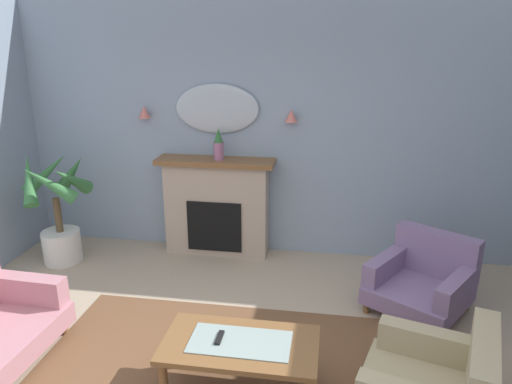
% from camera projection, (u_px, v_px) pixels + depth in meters
% --- Properties ---
extents(wall_back, '(6.98, 0.10, 2.94)m').
position_uv_depth(wall_back, '(277.00, 130.00, 5.47)').
color(wall_back, '#8C9EB2').
rests_on(wall_back, ground).
extents(fireplace, '(1.36, 0.36, 1.16)m').
position_uv_depth(fireplace, '(217.00, 208.00, 5.64)').
color(fireplace, tan).
rests_on(fireplace, ground).
extents(mantel_vase_centre, '(0.11, 0.11, 0.36)m').
position_uv_depth(mantel_vase_centre, '(219.00, 145.00, 5.38)').
color(mantel_vase_centre, '#9E6084').
rests_on(mantel_vase_centre, fireplace).
extents(wall_mirror, '(0.96, 0.06, 0.56)m').
position_uv_depth(wall_mirror, '(217.00, 109.00, 5.43)').
color(wall_mirror, '#B2BCC6').
extents(wall_sconce_left, '(0.14, 0.14, 0.14)m').
position_uv_depth(wall_sconce_left, '(144.00, 112.00, 5.52)').
color(wall_sconce_left, '#D17066').
extents(wall_sconce_right, '(0.14, 0.14, 0.14)m').
position_uv_depth(wall_sconce_right, '(291.00, 116.00, 5.27)').
color(wall_sconce_right, '#D17066').
extents(coffee_table, '(1.10, 0.60, 0.45)m').
position_uv_depth(coffee_table, '(240.00, 349.00, 3.39)').
color(coffee_table, brown).
rests_on(coffee_table, ground).
extents(tv_remote, '(0.04, 0.16, 0.02)m').
position_uv_depth(tv_remote, '(220.00, 338.00, 3.40)').
color(tv_remote, black).
rests_on(tv_remote, coffee_table).
extents(armchair_by_coffee_table, '(1.12, 1.12, 0.71)m').
position_uv_depth(armchair_by_coffee_table, '(424.00, 279.00, 4.54)').
color(armchair_by_coffee_table, gray).
rests_on(armchair_by_coffee_table, ground).
extents(armchair_near_fireplace, '(1.01, 1.00, 0.71)m').
position_uv_depth(armchair_near_fireplace, '(437.00, 384.00, 3.16)').
color(armchair_near_fireplace, tan).
rests_on(armchair_near_fireplace, ground).
extents(potted_plant_tall_palm, '(0.81, 0.83, 1.29)m').
position_uv_depth(potted_plant_tall_palm, '(58.00, 211.00, 5.39)').
color(potted_plant_tall_palm, silver).
rests_on(potted_plant_tall_palm, ground).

